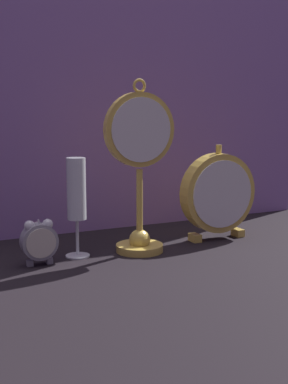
# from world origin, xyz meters

# --- Properties ---
(ground_plane) EXTENTS (4.00, 4.00, 0.00)m
(ground_plane) POSITION_xyz_m (0.00, 0.00, 0.00)
(ground_plane) COLOR black
(fabric_backdrop_drape) EXTENTS (1.21, 0.01, 0.68)m
(fabric_backdrop_drape) POSITION_xyz_m (0.00, 0.33, 0.34)
(fabric_backdrop_drape) COLOR #8460A8
(fabric_backdrop_drape) RESTS_ON ground_plane
(pocket_watch_on_stand) EXTENTS (0.16, 0.10, 0.37)m
(pocket_watch_on_stand) POSITION_xyz_m (-0.01, 0.09, 0.18)
(pocket_watch_on_stand) COLOR gold
(pocket_watch_on_stand) RESTS_ON ground_plane
(alarm_clock_twin_bell) EXTENTS (0.07, 0.03, 0.09)m
(alarm_clock_twin_bell) POSITION_xyz_m (-0.23, 0.08, 0.05)
(alarm_clock_twin_bell) COLOR gray
(alarm_clock_twin_bell) RESTS_ON ground_plane
(mantel_clock_silver) EXTENTS (0.19, 0.04, 0.23)m
(mantel_clock_silver) POSITION_xyz_m (0.21, 0.11, 0.11)
(mantel_clock_silver) COLOR gold
(mantel_clock_silver) RESTS_ON ground_plane
(champagne_flute) EXTENTS (0.05, 0.05, 0.21)m
(champagne_flute) POSITION_xyz_m (-0.14, 0.11, 0.13)
(champagne_flute) COLOR silver
(champagne_flute) RESTS_ON ground_plane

